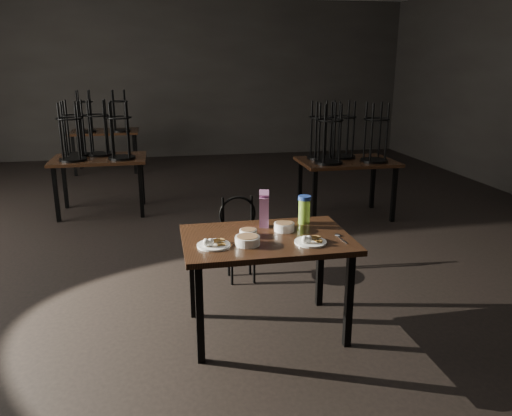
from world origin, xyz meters
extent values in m
plane|color=black|center=(0.00, 0.00, 0.00)|extent=(12.00, 12.00, 0.00)
cube|color=black|center=(0.00, 6.00, 1.60)|extent=(10.00, 0.04, 3.20)
cube|color=black|center=(0.43, -1.47, 0.73)|extent=(1.20, 0.80, 0.04)
cube|color=black|center=(-0.09, -1.79, 0.35)|extent=(0.05, 0.05, 0.71)
cube|color=black|center=(0.95, -1.79, 0.35)|extent=(0.05, 0.05, 0.71)
cube|color=black|center=(-0.09, -1.15, 0.35)|extent=(0.05, 0.05, 0.71)
cube|color=black|center=(0.95, -1.15, 0.35)|extent=(0.05, 0.05, 0.71)
cylinder|color=white|center=(0.03, -1.58, 0.76)|extent=(0.23, 0.23, 0.01)
cube|color=#A97F3C|center=(0.04, -1.54, 0.80)|extent=(0.08, 0.08, 0.04)
cube|color=#A97F3C|center=(0.07, -1.54, 0.80)|extent=(0.10, 0.10, 0.03)
ellipsoid|color=white|center=(-0.02, -1.61, 0.79)|extent=(0.04, 0.04, 0.05)
ellipsoid|color=white|center=(0.01, -1.61, 0.79)|extent=(0.04, 0.04, 0.05)
cylinder|color=white|center=(0.70, -1.65, 0.76)|extent=(0.22, 0.22, 0.01)
cube|color=#A97F3C|center=(0.70, -1.61, 0.80)|extent=(0.08, 0.08, 0.04)
cube|color=#A97F3C|center=(0.73, -1.61, 0.80)|extent=(0.09, 0.09, 0.03)
ellipsoid|color=white|center=(0.65, -1.68, 0.79)|extent=(0.04, 0.04, 0.05)
ellipsoid|color=white|center=(0.68, -1.68, 0.79)|extent=(0.04, 0.04, 0.05)
cylinder|color=white|center=(0.30, -1.42, 0.77)|extent=(0.13, 0.13, 0.05)
cylinder|color=brown|center=(0.30, -1.42, 0.79)|extent=(0.11, 0.11, 0.01)
cylinder|color=white|center=(0.59, -1.36, 0.78)|extent=(0.15, 0.15, 0.06)
cylinder|color=brown|center=(0.59, -1.36, 0.80)|extent=(0.13, 0.13, 0.01)
cylinder|color=white|center=(0.26, -1.60, 0.78)|extent=(0.17, 0.17, 0.06)
cylinder|color=brown|center=(0.26, -1.60, 0.80)|extent=(0.15, 0.15, 0.01)
cube|color=#8F1A7E|center=(0.46, -1.24, 0.87)|extent=(0.09, 0.09, 0.23)
cube|color=#8F1A7E|center=(0.46, -1.24, 1.00)|extent=(0.09, 0.09, 0.07)
cylinder|color=#8ABF38|center=(0.78, -1.22, 0.84)|extent=(0.10, 0.10, 0.19)
cylinder|color=navy|center=(0.78, -1.22, 0.95)|extent=(0.11, 0.11, 0.03)
ellipsoid|color=silver|center=(0.94, -1.54, 0.76)|extent=(0.05, 0.06, 0.01)
cube|color=silver|center=(0.94, -1.65, 0.75)|extent=(0.02, 0.14, 0.00)
cylinder|color=black|center=(0.40, -0.52, 0.41)|extent=(0.36, 0.36, 0.03)
torus|color=black|center=(0.39, -0.37, 0.59)|extent=(0.35, 0.04, 0.35)
cylinder|color=black|center=(0.50, -0.42, 0.20)|extent=(0.02, 0.02, 0.41)
cylinder|color=black|center=(0.29, -0.42, 0.20)|extent=(0.02, 0.02, 0.41)
cylinder|color=black|center=(0.29, -0.62, 0.20)|extent=(0.02, 0.02, 0.41)
cylinder|color=black|center=(0.50, -0.62, 0.20)|extent=(0.02, 0.02, 0.41)
cube|color=black|center=(-1.07, 1.97, 0.73)|extent=(1.20, 0.80, 0.04)
cube|color=black|center=(-1.59, 1.65, 0.35)|extent=(0.05, 0.05, 0.71)
cube|color=black|center=(-0.55, 1.65, 0.35)|extent=(0.05, 0.05, 0.71)
cube|color=black|center=(-1.59, 2.29, 0.35)|extent=(0.05, 0.05, 0.71)
cube|color=black|center=(-0.55, 2.29, 0.35)|extent=(0.05, 0.05, 0.71)
cylinder|color=black|center=(-1.37, 1.82, 0.77)|extent=(0.34, 0.34, 0.03)
torus|color=black|center=(-1.37, 1.82, 1.27)|extent=(0.32, 0.32, 0.02)
cylinder|color=black|center=(-1.27, 1.92, 1.13)|extent=(0.03, 0.03, 0.70)
cylinder|color=black|center=(-1.47, 1.92, 1.13)|extent=(0.03, 0.03, 0.70)
cylinder|color=black|center=(-1.47, 1.72, 1.13)|extent=(0.03, 0.03, 0.70)
cylinder|color=black|center=(-1.27, 1.72, 1.13)|extent=(0.03, 0.03, 0.70)
cylinder|color=black|center=(-0.77, 1.82, 0.77)|extent=(0.34, 0.34, 0.03)
torus|color=black|center=(-0.77, 1.82, 1.27)|extent=(0.32, 0.32, 0.02)
cylinder|color=black|center=(-0.67, 1.92, 1.13)|extent=(0.03, 0.03, 0.70)
cylinder|color=black|center=(-0.87, 1.92, 1.13)|extent=(0.03, 0.03, 0.70)
cylinder|color=black|center=(-0.87, 1.72, 1.13)|extent=(0.03, 0.03, 0.70)
cylinder|color=black|center=(-0.67, 1.72, 1.13)|extent=(0.03, 0.03, 0.70)
cylinder|color=black|center=(-1.07, 2.15, 0.77)|extent=(0.34, 0.34, 0.03)
torus|color=black|center=(-1.07, 2.15, 1.27)|extent=(0.32, 0.32, 0.02)
cylinder|color=black|center=(-0.97, 2.25, 1.13)|extent=(0.03, 0.03, 0.70)
cylinder|color=black|center=(-1.17, 2.25, 1.13)|extent=(0.03, 0.03, 0.70)
cylinder|color=black|center=(-1.17, 2.05, 1.13)|extent=(0.03, 0.03, 0.70)
cylinder|color=black|center=(-0.97, 2.05, 1.13)|extent=(0.03, 0.03, 0.70)
cylinder|color=black|center=(-1.37, 2.15, 0.77)|extent=(0.34, 0.34, 0.03)
torus|color=black|center=(-1.37, 2.15, 1.27)|extent=(0.32, 0.32, 0.02)
cylinder|color=black|center=(-1.27, 2.25, 1.13)|extent=(0.03, 0.03, 0.70)
cylinder|color=black|center=(-1.47, 2.25, 1.13)|extent=(0.03, 0.03, 0.70)
cylinder|color=black|center=(-1.47, 2.05, 1.13)|extent=(0.03, 0.03, 0.70)
cylinder|color=black|center=(-1.27, 2.05, 1.13)|extent=(0.03, 0.03, 0.70)
cube|color=black|center=(2.05, 1.16, 0.73)|extent=(1.20, 0.80, 0.04)
cube|color=black|center=(1.53, 0.84, 0.35)|extent=(0.05, 0.05, 0.71)
cube|color=black|center=(2.57, 0.84, 0.35)|extent=(0.05, 0.05, 0.71)
cube|color=black|center=(1.53, 1.48, 0.35)|extent=(0.05, 0.05, 0.71)
cube|color=black|center=(2.57, 1.48, 0.35)|extent=(0.05, 0.05, 0.71)
cylinder|color=black|center=(1.75, 1.01, 0.77)|extent=(0.34, 0.34, 0.03)
torus|color=black|center=(1.75, 1.01, 1.27)|extent=(0.32, 0.32, 0.02)
cylinder|color=black|center=(1.85, 1.11, 1.13)|extent=(0.03, 0.03, 0.70)
cylinder|color=black|center=(1.65, 1.11, 1.13)|extent=(0.03, 0.03, 0.70)
cylinder|color=black|center=(1.65, 0.91, 1.13)|extent=(0.03, 0.03, 0.70)
cylinder|color=black|center=(1.85, 0.91, 1.13)|extent=(0.03, 0.03, 0.70)
cylinder|color=black|center=(2.35, 1.01, 0.77)|extent=(0.34, 0.34, 0.03)
torus|color=black|center=(2.35, 1.01, 1.27)|extent=(0.32, 0.32, 0.02)
cylinder|color=black|center=(2.45, 1.11, 1.13)|extent=(0.03, 0.03, 0.70)
cylinder|color=black|center=(2.25, 1.11, 1.13)|extent=(0.03, 0.03, 0.70)
cylinder|color=black|center=(2.25, 0.91, 1.13)|extent=(0.03, 0.03, 0.70)
cylinder|color=black|center=(2.45, 0.91, 1.13)|extent=(0.03, 0.03, 0.70)
cylinder|color=black|center=(2.05, 1.34, 0.77)|extent=(0.34, 0.34, 0.03)
torus|color=black|center=(2.05, 1.34, 1.27)|extent=(0.32, 0.32, 0.02)
cylinder|color=black|center=(2.15, 1.44, 1.13)|extent=(0.03, 0.03, 0.70)
cylinder|color=black|center=(1.95, 1.44, 1.13)|extent=(0.03, 0.03, 0.70)
cylinder|color=black|center=(1.95, 1.24, 1.13)|extent=(0.03, 0.03, 0.70)
cylinder|color=black|center=(2.15, 1.24, 1.13)|extent=(0.03, 0.03, 0.70)
cylinder|color=black|center=(1.75, 1.34, 0.77)|extent=(0.34, 0.34, 0.03)
torus|color=black|center=(1.75, 1.34, 1.27)|extent=(0.32, 0.32, 0.02)
cylinder|color=black|center=(1.85, 1.44, 1.13)|extent=(0.03, 0.03, 0.70)
cylinder|color=black|center=(1.65, 1.44, 1.13)|extent=(0.03, 0.03, 0.70)
cylinder|color=black|center=(1.65, 1.24, 1.13)|extent=(0.03, 0.03, 0.70)
cylinder|color=black|center=(1.85, 1.24, 1.13)|extent=(0.03, 0.03, 0.70)
cube|color=black|center=(-1.25, 4.71, 0.73)|extent=(1.20, 0.80, 0.04)
cube|color=black|center=(-1.77, 4.39, 0.35)|extent=(0.05, 0.05, 0.71)
cube|color=black|center=(-0.73, 4.39, 0.35)|extent=(0.05, 0.05, 0.71)
cube|color=black|center=(-1.77, 5.03, 0.35)|extent=(0.05, 0.05, 0.71)
cube|color=black|center=(-0.73, 5.03, 0.35)|extent=(0.05, 0.05, 0.71)
cylinder|color=black|center=(-1.55, 4.56, 0.77)|extent=(0.34, 0.34, 0.03)
torus|color=black|center=(-1.55, 4.56, 1.27)|extent=(0.32, 0.32, 0.02)
cylinder|color=black|center=(-1.45, 4.66, 1.13)|extent=(0.03, 0.03, 0.70)
cylinder|color=black|center=(-1.65, 4.66, 1.13)|extent=(0.03, 0.03, 0.70)
cylinder|color=black|center=(-1.65, 4.46, 1.13)|extent=(0.03, 0.03, 0.70)
cylinder|color=black|center=(-1.45, 4.46, 1.13)|extent=(0.03, 0.03, 0.70)
cylinder|color=black|center=(-0.95, 4.56, 0.77)|extent=(0.34, 0.34, 0.03)
torus|color=black|center=(-0.95, 4.56, 1.27)|extent=(0.32, 0.32, 0.02)
cylinder|color=black|center=(-0.85, 4.66, 1.13)|extent=(0.03, 0.03, 0.70)
cylinder|color=black|center=(-1.05, 4.66, 1.13)|extent=(0.03, 0.03, 0.70)
cylinder|color=black|center=(-1.05, 4.46, 1.13)|extent=(0.03, 0.03, 0.70)
cylinder|color=black|center=(-0.85, 4.46, 1.13)|extent=(0.03, 0.03, 0.70)
camera|label=1|loc=(-0.30, -4.76, 1.96)|focal=35.00mm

